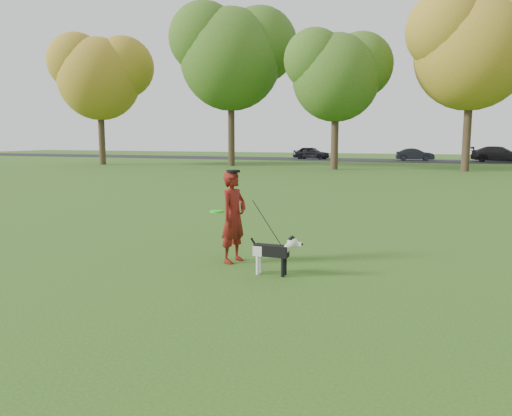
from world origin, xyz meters
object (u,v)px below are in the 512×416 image
at_px(car_left, 311,153).
at_px(car_mid, 415,155).
at_px(car_right, 499,154).
at_px(dog, 275,250).
at_px(man, 234,217).

bearing_deg(car_left, car_mid, -84.12).
relative_size(car_left, car_right, 0.76).
distance_m(dog, car_mid, 40.04).
xyz_separation_m(car_mid, car_right, (6.86, 0.00, 0.12)).
xyz_separation_m(man, dog, (0.91, -0.53, -0.38)).
bearing_deg(car_left, car_right, -84.12).
height_order(man, car_right, man).
relative_size(man, dog, 1.83).
height_order(car_mid, car_right, car_right).
bearing_deg(man, car_mid, 12.27).
bearing_deg(car_mid, dog, 171.34).
height_order(man, car_left, man).
bearing_deg(man, car_right, 2.46).
bearing_deg(man, dog, -106.68).
bearing_deg(car_right, dog, 174.35).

